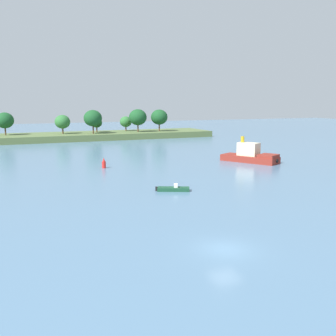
{
  "coord_description": "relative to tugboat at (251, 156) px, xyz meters",
  "views": [
    {
      "loc": [
        -16.27,
        -26.14,
        12.01
      ],
      "look_at": [
        8.47,
        31.87,
        1.2
      ],
      "focal_mm": 41.58,
      "sensor_mm": 36.0,
      "label": 1
    }
  ],
  "objects": [
    {
      "name": "ground_plane",
      "position": [
        -29.31,
        -38.43,
        -1.29
      ],
      "size": [
        400.0,
        400.0,
        0.0
      ],
      "primitive_type": "plane",
      "color": "slate"
    },
    {
      "name": "small_motorboat",
      "position": [
        -24.67,
        -17.35,
        -1.02
      ],
      "size": [
        4.54,
        3.01,
        0.99
      ],
      "color": "#19472D",
      "rests_on": "ground"
    },
    {
      "name": "treeline_island",
      "position": [
        -15.57,
        61.26,
        1.05
      ],
      "size": [
        73.32,
        17.86,
        9.48
      ],
      "color": "#566B3D",
      "rests_on": "ground"
    },
    {
      "name": "tugboat",
      "position": [
        0.0,
        0.0,
        0.0
      ],
      "size": [
        8.9,
        11.91,
        5.06
      ],
      "color": "maroon",
      "rests_on": "ground"
    },
    {
      "name": "channel_buoy_red",
      "position": [
        -28.88,
        4.46,
        -0.48
      ],
      "size": [
        0.7,
        0.7,
        1.9
      ],
      "color": "red",
      "rests_on": "ground"
    }
  ]
}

